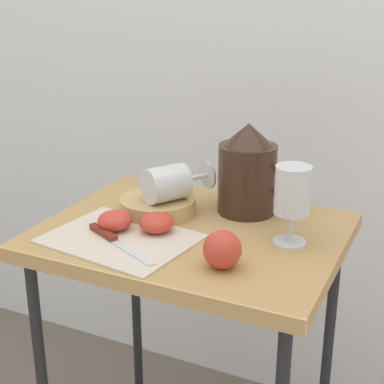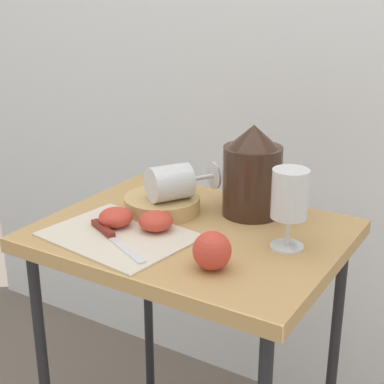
# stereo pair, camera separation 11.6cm
# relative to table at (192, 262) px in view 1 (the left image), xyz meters

# --- Properties ---
(curtain_drape) EXTENTS (2.40, 0.03, 1.93)m
(curtain_drape) POSITION_rel_table_xyz_m (0.00, 0.52, 0.30)
(curtain_drape) COLOR white
(curtain_drape) RESTS_ON ground_plane
(table) EXTENTS (0.60, 0.47, 0.74)m
(table) POSITION_rel_table_xyz_m (0.00, 0.00, 0.00)
(table) COLOR tan
(table) RESTS_ON ground_plane
(linen_napkin) EXTENTS (0.30, 0.25, 0.00)m
(linen_napkin) POSITION_rel_table_xyz_m (-0.10, -0.11, 0.08)
(linen_napkin) COLOR beige
(linen_napkin) RESTS_ON table
(basket_tray) EXTENTS (0.16, 0.16, 0.03)m
(basket_tray) POSITION_rel_table_xyz_m (-0.10, 0.05, 0.09)
(basket_tray) COLOR tan
(basket_tray) RESTS_ON table
(pitcher) EXTENTS (0.18, 0.13, 0.20)m
(pitcher) POSITION_rel_table_xyz_m (0.07, 0.14, 0.15)
(pitcher) COLOR #382319
(pitcher) RESTS_ON table
(wine_glass_upright) EXTENTS (0.07, 0.07, 0.16)m
(wine_glass_upright) POSITION_rel_table_xyz_m (0.20, 0.02, 0.17)
(wine_glass_upright) COLOR silver
(wine_glass_upright) RESTS_ON table
(wine_glass_tipped_near) EXTENTS (0.14, 0.17, 0.08)m
(wine_glass_tipped_near) POSITION_rel_table_xyz_m (-0.08, 0.04, 0.15)
(wine_glass_tipped_near) COLOR silver
(wine_glass_tipped_near) RESTS_ON basket_tray
(apple_half_left) EXTENTS (0.07, 0.07, 0.04)m
(apple_half_left) POSITION_rel_table_xyz_m (-0.14, -0.08, 0.10)
(apple_half_left) COLOR #CC3D2D
(apple_half_left) RESTS_ON linen_napkin
(apple_half_right) EXTENTS (0.07, 0.07, 0.04)m
(apple_half_right) POSITION_rel_table_xyz_m (-0.05, -0.05, 0.10)
(apple_half_right) COLOR #CC3D2D
(apple_half_right) RESTS_ON linen_napkin
(apple_whole) EXTENTS (0.07, 0.07, 0.07)m
(apple_whole) POSITION_rel_table_xyz_m (0.12, -0.13, 0.11)
(apple_whole) COLOR #CC3D2D
(apple_whole) RESTS_ON table
(knife) EXTENTS (0.19, 0.10, 0.01)m
(knife) POSITION_rel_table_xyz_m (-0.11, -0.12, 0.08)
(knife) COLOR silver
(knife) RESTS_ON linen_napkin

